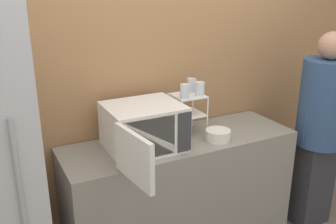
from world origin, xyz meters
name	(u,v)px	position (x,y,z in m)	size (l,w,h in m)	color
wall_back	(161,78)	(0.00, 0.60, 1.30)	(8.00, 0.06, 2.60)	#9E7047
counter	(180,194)	(0.00, 0.28, 0.45)	(1.72, 0.56, 0.91)	gray
microwave	(143,128)	(-0.31, 0.25, 1.06)	(0.53, 0.82, 0.31)	silver
dish_rack	(188,106)	(0.11, 0.38, 1.12)	(0.22, 0.22, 0.30)	white
glass_front_left	(185,91)	(0.05, 0.32, 1.26)	(0.07, 0.07, 0.10)	silver
glass_back_right	(191,85)	(0.17, 0.44, 1.26)	(0.07, 0.07, 0.10)	silver
glass_front_right	(200,89)	(0.17, 0.32, 1.26)	(0.07, 0.07, 0.10)	silver
bowl	(218,135)	(0.23, 0.15, 0.95)	(0.18, 0.18, 0.08)	silver
person	(321,124)	(1.15, 0.03, 0.91)	(0.39, 0.39, 1.64)	#2D2D33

